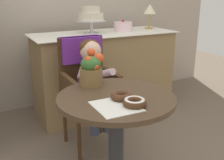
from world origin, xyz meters
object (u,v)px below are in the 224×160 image
Objects in this scene: donut_mid at (135,102)px; tiered_cake_stand at (91,16)px; wicker_chair at (85,75)px; donut_front at (121,96)px; flower_vase at (91,70)px; round_layer_cake at (123,26)px; table_lamp at (150,10)px; cafe_table at (116,127)px; seated_child at (93,75)px.

tiered_cake_stand is (0.39, 1.48, 0.34)m from donut_mid.
wicker_chair reaches higher than donut_mid.
tiered_cake_stand is (0.40, 1.37, 0.34)m from donut_front.
flower_vase is at bearing 99.59° from donut_front.
donut_mid is 1.71m from round_layer_cake.
round_layer_cake is at bearing -177.61° from table_lamp.
tiered_cake_stand reaches higher than flower_vase.
donut_front is at bearing -91.09° from wicker_chair.
wicker_chair is at bearing 82.24° from cafe_table.
cafe_table is 0.77m from wicker_chair.
cafe_table is 2.94× the size of flower_vase.
cafe_table is at bearing -77.86° from flower_vase.
donut_mid is at bearing -89.19° from wicker_chair.
cafe_table is 2.40× the size of tiered_cake_stand.
table_lamp is at bearing 2.98° from tiered_cake_stand.
wicker_chair is at bearing 90.00° from seated_child.
flower_vase is 1.66m from table_lamp.
tiered_cake_stand reaches higher than seated_child.
donut_front is 0.45× the size of table_lamp.
flower_vase is at bearing -137.98° from table_lamp.
donut_front is (-0.10, -0.81, 0.10)m from wicker_chair.
tiered_cake_stand is (0.30, 0.55, 0.44)m from wicker_chair.
donut_mid is at bearing -80.88° from flower_vase.
cafe_table is at bearing -107.25° from tiered_cake_stand.
seated_child is at bearing 80.23° from cafe_table.
donut_mid is at bearing -104.65° from tiered_cake_stand.
donut_front is 0.62× the size of round_layer_cake.
donut_front is 1.46m from tiered_cake_stand.
wicker_chair is 3.18× the size of tiered_cake_stand.
donut_mid is at bearing -85.01° from cafe_table.
round_layer_cake is at bearing 58.98° from cafe_table.
table_lamp is at bearing 49.13° from cafe_table.
wicker_chair is 0.83m from donut_front.
donut_mid is 1.94m from table_lamp.
tiered_cake_stand reaches higher than wicker_chair.
round_layer_cake is 0.40m from table_lamp.
seated_child is 5.68× the size of donut_front.
donut_mid is at bearing -126.89° from table_lamp.
flower_vase is at bearing -101.13° from wicker_chair.
tiered_cake_stand is at bearing 66.55° from flower_vase.
table_lamp is (1.16, 1.34, 0.61)m from cafe_table.
donut_front is 0.43× the size of tiered_cake_stand.
seated_child is 0.78m from donut_mid.
seated_child is at bearing 81.16° from donut_front.
donut_mid is 0.44m from flower_vase.
round_layer_cake reaches higher than flower_vase.
cafe_table is 5.63× the size of donut_front.
donut_front is at bearing -129.53° from table_lamp.
flower_vase is 1.19× the size of round_layer_cake.
cafe_table is 0.30m from donut_mid.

